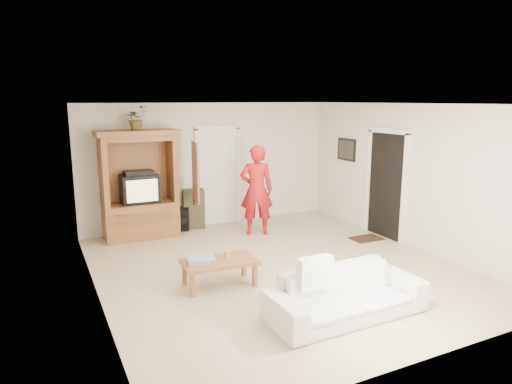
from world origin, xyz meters
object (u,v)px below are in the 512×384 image
armoire (141,192)px  man (257,190)px  sofa (346,294)px  coffee_table (219,263)px

armoire → man: (2.11, -0.79, -0.01)m
armoire → sofa: size_ratio=1.04×
armoire → coffee_table: 3.01m
sofa → armoire: bearing=107.8°
man → armoire: bearing=1.8°
coffee_table → armoire: bearing=102.3°
armoire → coffee_table: size_ratio=1.92×
armoire → coffee_table: armoire is taller
man → sofa: 3.80m
armoire → man: size_ratio=1.16×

